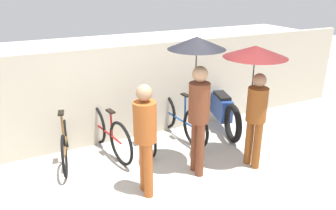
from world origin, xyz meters
TOP-DOWN VIEW (x-y plane):
  - ground_plane at (0.00, 0.00)m, footprint 30.00×30.00m
  - back_wall at (0.00, 2.23)m, footprint 11.16×0.12m
  - parked_bicycle_0 at (-1.08, 1.87)m, footprint 0.51×1.68m
  - parked_bicycle_1 at (-0.36, 1.79)m, footprint 0.48×1.72m
  - parked_bicycle_2 at (0.36, 1.89)m, footprint 0.45×1.72m
  - parked_bicycle_3 at (1.08, 1.80)m, footprint 0.44×1.79m
  - pedestrian_leading at (-0.21, 0.37)m, footprint 0.32×0.32m
  - pedestrian_center at (0.73, 0.59)m, footprint 0.85×0.85m
  - pedestrian_trailing at (1.65, 0.39)m, footprint 0.98×0.98m
  - motorcycle at (2.08, 1.81)m, footprint 0.81×2.03m

SIDE VIEW (x-z plane):
  - ground_plane at x=0.00m, z-range 0.00..0.00m
  - parked_bicycle_2 at x=0.36m, z-range -0.19..0.90m
  - parked_bicycle_0 at x=-1.08m, z-range -0.18..0.91m
  - parked_bicycle_3 at x=1.08m, z-range -0.15..0.93m
  - parked_bicycle_1 at x=-0.36m, z-range -0.13..0.92m
  - motorcycle at x=2.08m, z-range -0.06..0.88m
  - back_wall at x=0.00m, z-range 0.00..1.82m
  - pedestrian_leading at x=-0.21m, z-range 0.14..1.79m
  - pedestrian_trailing at x=1.65m, z-range 0.57..2.56m
  - pedestrian_center at x=0.73m, z-range 0.53..2.69m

